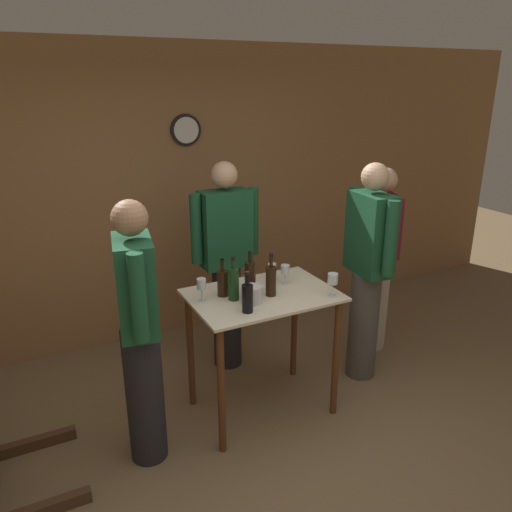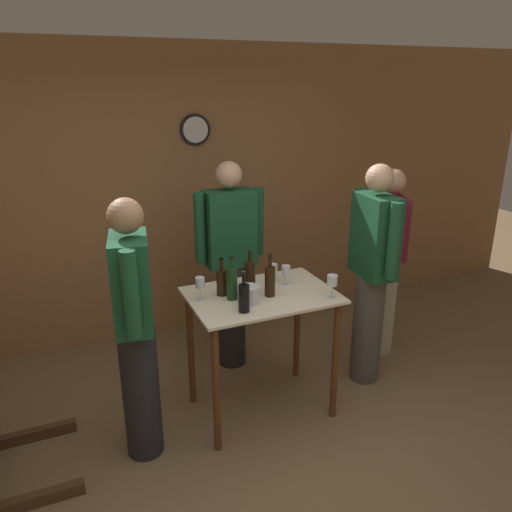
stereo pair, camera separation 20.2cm
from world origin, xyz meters
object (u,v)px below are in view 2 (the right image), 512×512
(wine_glass_near_left, at_px, (200,283))
(wine_bottle_far_right, at_px, (270,280))
(wine_glass_near_right, at_px, (286,271))
(wine_bottle_far_left, at_px, (222,281))
(person_visitor_with_scarf, at_px, (372,272))
(person_visitor_bearded, at_px, (386,259))
(wine_bottle_center, at_px, (232,283))
(wine_bottle_right, at_px, (250,275))
(ice_bucket, at_px, (250,294))
(wine_glass_near_center, at_px, (273,269))
(wine_bottle_left, at_px, (244,297))
(person_visitor_near_door, at_px, (230,262))
(wine_glass_far_side, at_px, (332,281))
(person_host, at_px, (135,328))

(wine_glass_near_left, bearing_deg, wine_bottle_far_right, -14.76)
(wine_glass_near_right, bearing_deg, wine_glass_near_left, -178.88)
(wine_bottle_far_right, bearing_deg, wine_bottle_far_left, 153.95)
(person_visitor_with_scarf, relative_size, person_visitor_bearded, 1.07)
(wine_bottle_center, height_order, person_visitor_bearded, person_visitor_bearded)
(wine_bottle_right, relative_size, wine_bottle_far_right, 0.98)
(wine_bottle_right, xyz_separation_m, person_visitor_bearded, (1.41, 0.29, -0.18))
(wine_bottle_far_left, relative_size, ice_bucket, 1.92)
(wine_bottle_center, distance_m, wine_glass_near_center, 0.43)
(wine_bottle_far_right, relative_size, person_visitor_bearded, 0.18)
(wine_bottle_far_right, bearing_deg, wine_glass_near_left, 165.24)
(wine_bottle_left, distance_m, wine_glass_near_center, 0.56)
(wine_bottle_right, height_order, wine_glass_near_left, wine_bottle_right)
(ice_bucket, distance_m, person_visitor_with_scarf, 1.11)
(wine_bottle_far_right, bearing_deg, wine_glass_near_center, 59.68)
(wine_bottle_center, distance_m, wine_glass_near_right, 0.46)
(wine_glass_near_center, bearing_deg, wine_bottle_far_left, -169.19)
(wine_bottle_center, distance_m, person_visitor_near_door, 0.76)
(wine_glass_near_right, xyz_separation_m, wine_glass_far_side, (0.18, -0.34, 0.02))
(wine_bottle_center, height_order, wine_bottle_far_right, wine_bottle_center)
(wine_bottle_center, bearing_deg, ice_bucket, -49.05)
(wine_bottle_far_left, height_order, wine_glass_near_center, wine_bottle_far_left)
(wine_bottle_center, distance_m, person_host, 0.71)
(person_visitor_with_scarf, bearing_deg, person_host, -175.36)
(wine_glass_near_center, height_order, person_host, person_host)
(wine_glass_near_left, height_order, ice_bucket, wine_glass_near_left)
(wine_glass_far_side, height_order, person_visitor_with_scarf, person_visitor_with_scarf)
(wine_bottle_far_left, distance_m, person_visitor_with_scarf, 1.23)
(wine_bottle_far_right, distance_m, wine_glass_near_right, 0.23)
(wine_glass_near_right, bearing_deg, wine_bottle_far_left, 178.68)
(wine_glass_near_center, xyz_separation_m, wine_glass_near_right, (0.06, -0.09, 0.01))
(wine_bottle_left, xyz_separation_m, person_host, (-0.68, 0.10, -0.13))
(person_visitor_bearded, bearing_deg, person_host, -167.78)
(wine_bottle_left, distance_m, person_host, 0.70)
(wine_glass_near_left, bearing_deg, wine_glass_near_right, 1.12)
(wine_bottle_far_left, bearing_deg, wine_glass_near_left, -171.65)
(wine_glass_near_center, bearing_deg, person_visitor_bearded, 9.54)
(wine_bottle_right, distance_m, ice_bucket, 0.21)
(wine_bottle_left, height_order, wine_bottle_far_right, wine_bottle_far_right)
(wine_bottle_right, xyz_separation_m, person_visitor_with_scarf, (1.02, -0.05, -0.11))
(wine_glass_near_center, bearing_deg, wine_bottle_left, -135.12)
(wine_bottle_far_right, relative_size, wine_glass_near_left, 1.86)
(wine_bottle_left, xyz_separation_m, wine_bottle_right, (0.17, 0.30, 0.01))
(wine_bottle_far_left, relative_size, wine_glass_near_center, 1.96)
(wine_bottle_far_right, xyz_separation_m, wine_glass_near_right, (0.19, 0.14, -0.01))
(wine_bottle_right, xyz_separation_m, ice_bucket, (-0.08, -0.18, -0.06))
(person_host, distance_m, person_visitor_near_door, 1.24)
(wine_bottle_right, bearing_deg, person_visitor_with_scarf, -2.57)
(person_visitor_bearded, bearing_deg, person_visitor_near_door, 166.04)
(wine_glass_near_right, bearing_deg, wine_bottle_left, -146.57)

